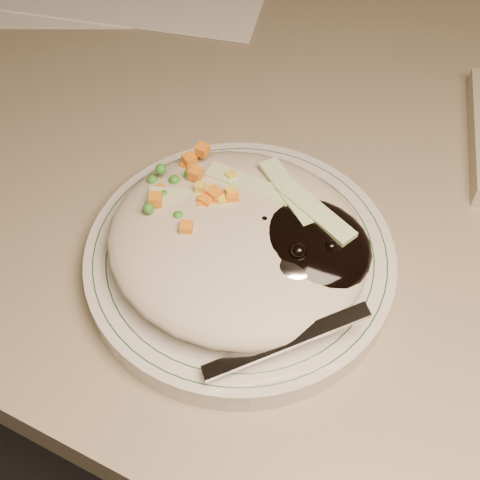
% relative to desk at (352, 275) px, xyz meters
% --- Properties ---
extents(desk, '(1.40, 0.70, 0.74)m').
position_rel_desk_xyz_m(desk, '(0.00, 0.00, 0.00)').
color(desk, gray).
rests_on(desk, ground).
extents(plate, '(0.23, 0.23, 0.02)m').
position_rel_desk_xyz_m(plate, '(-0.05, -0.17, 0.21)').
color(plate, beige).
rests_on(plate, desk).
extents(plate_rim, '(0.22, 0.22, 0.00)m').
position_rel_desk_xyz_m(plate_rim, '(-0.05, -0.17, 0.22)').
color(plate_rim, '#144723').
rests_on(plate_rim, plate).
extents(meal, '(0.21, 0.19, 0.05)m').
position_rel_desk_xyz_m(meal, '(-0.05, -0.18, 0.24)').
color(meal, '#BBB398').
rests_on(meal, plate).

